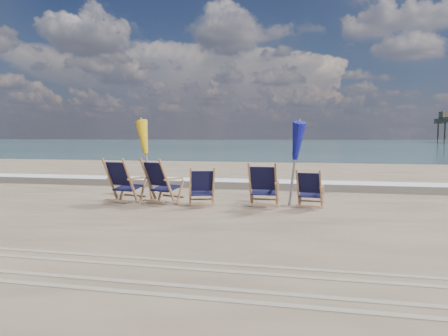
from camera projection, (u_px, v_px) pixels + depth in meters
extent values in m
plane|color=#3D6065|center=(318.00, 142.00, 132.24)|extent=(400.00, 400.00, 0.00)
cube|color=silver|center=(262.00, 181.00, 15.95)|extent=(200.00, 1.40, 0.01)
cube|color=#42362A|center=(255.00, 185.00, 14.49)|extent=(200.00, 2.60, 0.00)
cylinder|color=#9D6D46|center=(147.00, 161.00, 10.90)|extent=(0.06, 0.06, 2.04)
cone|color=gold|center=(147.00, 139.00, 10.86)|extent=(0.30, 0.30, 0.85)
cylinder|color=#A5A5AD|center=(294.00, 164.00, 9.87)|extent=(0.06, 0.06, 1.98)
cone|color=navy|center=(294.00, 142.00, 9.83)|extent=(0.30, 0.30, 0.85)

